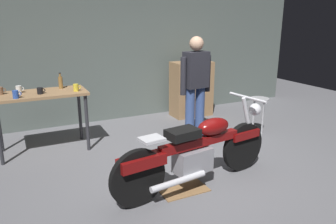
# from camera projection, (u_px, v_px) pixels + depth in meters

# --- Properties ---
(ground_plane) EXTENTS (12.00, 12.00, 0.00)m
(ground_plane) POSITION_uv_depth(u_px,v_px,m) (195.00, 173.00, 4.20)
(ground_plane) COLOR slate
(back_wall) EXTENTS (8.00, 0.12, 3.10)m
(back_wall) POSITION_uv_depth(u_px,v_px,m) (122.00, 39.00, 6.18)
(back_wall) COLOR #56605B
(back_wall) RESTS_ON ground_plane
(workbench) EXTENTS (1.30, 0.64, 0.90)m
(workbench) POSITION_uv_depth(u_px,v_px,m) (41.00, 100.00, 4.70)
(workbench) COLOR #99724C
(workbench) RESTS_ON ground_plane
(motorcycle) EXTENTS (2.18, 0.66, 1.00)m
(motorcycle) POSITION_uv_depth(u_px,v_px,m) (198.00, 150.00, 3.78)
(motorcycle) COLOR black
(motorcycle) RESTS_ON ground_plane
(person_standing) EXTENTS (0.57, 0.26, 1.67)m
(person_standing) POSITION_uv_depth(u_px,v_px,m) (196.00, 85.00, 5.10)
(person_standing) COLOR #384F87
(person_standing) RESTS_ON ground_plane
(shop_stool) EXTENTS (0.32, 0.32, 0.64)m
(shop_stool) POSITION_uv_depth(u_px,v_px,m) (259.00, 106.00, 5.48)
(shop_stool) COLOR #B2B2B7
(shop_stool) RESTS_ON ground_plane
(wooden_dresser) EXTENTS (0.80, 0.47, 1.10)m
(wooden_dresser) POSITION_uv_depth(u_px,v_px,m) (191.00, 89.00, 6.57)
(wooden_dresser) COLOR #99724C
(wooden_dresser) RESTS_ON ground_plane
(drip_tray) EXTENTS (0.56, 0.40, 0.01)m
(drip_tray) POSITION_uv_depth(u_px,v_px,m) (182.00, 188.00, 3.82)
(drip_tray) COLOR olive
(drip_tray) RESTS_ON ground_plane
(mug_black_matte) EXTENTS (0.11, 0.08, 0.09)m
(mug_black_matte) POSITION_uv_depth(u_px,v_px,m) (40.00, 91.00, 4.58)
(mug_black_matte) COLOR black
(mug_black_matte) RESTS_ON workbench
(mug_yellow_tall) EXTENTS (0.11, 0.07, 0.11)m
(mug_yellow_tall) POSITION_uv_depth(u_px,v_px,m) (76.00, 88.00, 4.75)
(mug_yellow_tall) COLOR yellow
(mug_yellow_tall) RESTS_ON workbench
(mug_brown_stoneware) EXTENTS (0.11, 0.08, 0.11)m
(mug_brown_stoneware) POSITION_uv_depth(u_px,v_px,m) (0.00, 91.00, 4.54)
(mug_brown_stoneware) COLOR brown
(mug_brown_stoneware) RESTS_ON workbench
(mug_blue_enamel) EXTENTS (0.11, 0.08, 0.11)m
(mug_blue_enamel) POSITION_uv_depth(u_px,v_px,m) (16.00, 94.00, 4.32)
(mug_blue_enamel) COLOR #2D51AD
(mug_blue_enamel) RESTS_ON workbench
(mug_white_ceramic) EXTENTS (0.11, 0.08, 0.11)m
(mug_white_ceramic) POSITION_uv_depth(u_px,v_px,m) (19.00, 89.00, 4.63)
(mug_white_ceramic) COLOR white
(mug_white_ceramic) RESTS_ON workbench
(bottle) EXTENTS (0.06, 0.06, 0.24)m
(bottle) POSITION_uv_depth(u_px,v_px,m) (61.00, 82.00, 4.92)
(bottle) COLOR olive
(bottle) RESTS_ON workbench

